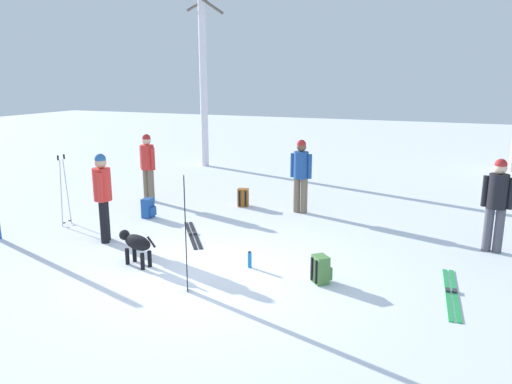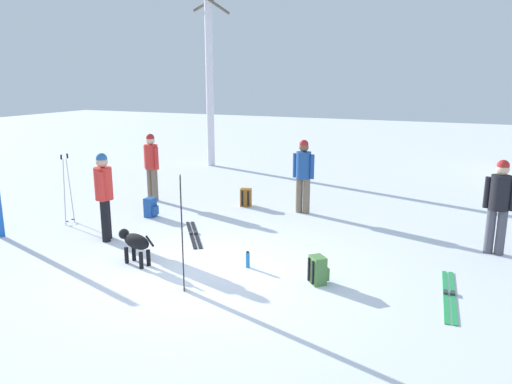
# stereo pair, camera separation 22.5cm
# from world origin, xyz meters

# --- Properties ---
(ground_plane) EXTENTS (60.00, 60.00, 0.00)m
(ground_plane) POSITION_xyz_m (0.00, 0.00, 0.00)
(ground_plane) COLOR white
(person_0) EXTENTS (0.51, 0.34, 1.72)m
(person_0) POSITION_xyz_m (-3.61, 3.75, 0.98)
(person_0) COLOR #72604C
(person_0) RESTS_ON ground_plane
(person_1) EXTENTS (0.34, 0.46, 1.72)m
(person_1) POSITION_xyz_m (-2.54, 0.74, 0.98)
(person_1) COLOR black
(person_1) RESTS_ON ground_plane
(person_2) EXTENTS (0.52, 0.34, 1.72)m
(person_2) POSITION_xyz_m (4.35, 2.97, 0.98)
(person_2) COLOR #4C4C56
(person_2) RESTS_ON ground_plane
(person_3) EXTENTS (0.52, 0.34, 1.72)m
(person_3) POSITION_xyz_m (0.31, 4.18, 0.98)
(person_3) COLOR #72604C
(person_3) RESTS_ON ground_plane
(dog) EXTENTS (0.88, 0.36, 0.57)m
(dog) POSITION_xyz_m (-1.24, -0.06, 0.39)
(dog) COLOR black
(dog) RESTS_ON ground_plane
(ski_pair_planted_1) EXTENTS (0.11, 0.16, 1.76)m
(ski_pair_planted_1) POSITION_xyz_m (0.09, -0.65, 0.88)
(ski_pair_planted_1) COLOR black
(ski_pair_planted_1) RESTS_ON ground_plane
(ski_pair_lying_0) EXTENTS (0.32, 1.88, 0.05)m
(ski_pair_lying_0) POSITION_xyz_m (3.72, 0.77, 0.01)
(ski_pair_lying_0) COLOR green
(ski_pair_lying_0) RESTS_ON ground_plane
(ski_pair_lying_1) EXTENTS (1.18, 1.52, 0.05)m
(ski_pair_lying_1) POSITION_xyz_m (-1.17, 1.71, 0.01)
(ski_pair_lying_1) COLOR black
(ski_pair_lying_1) RESTS_ON ground_plane
(ski_poles_0) EXTENTS (0.07, 0.28, 1.53)m
(ski_poles_0) POSITION_xyz_m (-4.02, 1.28, 0.81)
(ski_poles_0) COLOR #B2B2BC
(ski_poles_0) RESTS_ON ground_plane
(backpack_0) EXTENTS (0.30, 0.33, 0.44)m
(backpack_0) POSITION_xyz_m (-1.15, 4.18, 0.21)
(backpack_0) COLOR #99591E
(backpack_0) RESTS_ON ground_plane
(backpack_1) EXTENTS (0.35, 0.34, 0.44)m
(backpack_1) POSITION_xyz_m (1.83, 0.41, 0.21)
(backpack_1) COLOR #4C7F3F
(backpack_1) RESTS_ON ground_plane
(backpack_2) EXTENTS (0.29, 0.27, 0.44)m
(backpack_2) POSITION_xyz_m (-2.74, 2.44, 0.21)
(backpack_2) COLOR #1E4C99
(backpack_2) RESTS_ON ground_plane
(water_bottle_0) EXTENTS (0.07, 0.07, 0.28)m
(water_bottle_0) POSITION_xyz_m (0.57, 0.57, 0.14)
(water_bottle_0) COLOR #1E72BF
(water_bottle_0) RESTS_ON ground_plane
(birch_tree_0) EXTENTS (1.49, 1.33, 7.97)m
(birch_tree_0) POSITION_xyz_m (-4.70, 8.78, 4.14)
(birch_tree_0) COLOR silver
(birch_tree_0) RESTS_ON ground_plane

